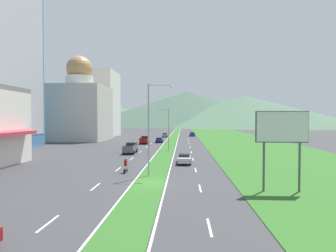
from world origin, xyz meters
The scene contains 38 objects.
ground_plane centered at (0.00, 0.00, 0.00)m, with size 600.00×600.00×0.00m, color #38383A.
grass_median centered at (0.00, 60.00, 0.03)m, with size 3.20×240.00×0.06m, color #2D6023.
grass_verge_right centered at (20.60, 60.00, 0.03)m, with size 24.00×240.00×0.06m, color #2D6023.
lane_dash_left_1 centered at (-5.10, -10.79, 0.01)m, with size 0.16×2.80×0.01m, color silver.
lane_dash_left_2 centered at (-5.10, -1.58, 0.01)m, with size 0.16×2.80×0.01m, color silver.
lane_dash_left_3 centered at (-5.10, 7.63, 0.01)m, with size 0.16×2.80×0.01m, color silver.
lane_dash_left_4 centered at (-5.10, 16.84, 0.01)m, with size 0.16×2.80×0.01m, color silver.
lane_dash_left_5 centered at (-5.10, 26.04, 0.01)m, with size 0.16×2.80×0.01m, color silver.
lane_dash_left_6 centered at (-5.10, 35.25, 0.01)m, with size 0.16×2.80×0.01m, color silver.
lane_dash_left_7 centered at (-5.10, 44.46, 0.01)m, with size 0.16×2.80×0.01m, color silver.
lane_dash_left_8 centered at (-5.10, 53.67, 0.01)m, with size 0.16×2.80×0.01m, color silver.
lane_dash_left_9 centered at (-5.10, 62.88, 0.01)m, with size 0.16×2.80×0.01m, color silver.
lane_dash_right_1 centered at (5.10, -10.79, 0.01)m, with size 0.16×2.80×0.01m, color silver.
lane_dash_right_2 centered at (5.10, -1.58, 0.01)m, with size 0.16×2.80×0.01m, color silver.
lane_dash_right_3 centered at (5.10, 7.63, 0.01)m, with size 0.16×2.80×0.01m, color silver.
lane_dash_right_4 centered at (5.10, 16.84, 0.01)m, with size 0.16×2.80×0.01m, color silver.
lane_dash_right_5 centered at (5.10, 26.04, 0.01)m, with size 0.16×2.80×0.01m, color silver.
lane_dash_right_6 centered at (5.10, 35.25, 0.01)m, with size 0.16×2.80×0.01m, color silver.
lane_dash_right_7 centered at (5.10, 44.46, 0.01)m, with size 0.16×2.80×0.01m, color silver.
lane_dash_right_8 centered at (5.10, 53.67, 0.01)m, with size 0.16×2.80×0.01m, color silver.
lane_dash_right_9 centered at (5.10, 62.88, 0.01)m, with size 0.16×2.80×0.01m, color silver.
edge_line_median_left centered at (-1.75, 60.00, 0.01)m, with size 0.16×240.00×0.01m, color silver.
edge_line_median_right centered at (1.75, 60.00, 0.01)m, with size 0.16×240.00×0.01m, color silver.
domed_building centered at (-28.70, 54.62, 10.04)m, with size 16.47×16.47×26.14m.
midrise_colored centered at (-29.84, 73.46, 12.25)m, with size 15.51×15.51×24.50m, color silver.
hill_far_left centered at (-100.85, 283.78, 16.52)m, with size 164.85×164.85×33.04m, color #47664C.
hill_far_center centered at (8.95, 271.59, 18.68)m, with size 230.54×230.54×37.36m, color #3D5647.
hill_far_right centered at (61.86, 232.85, 14.20)m, with size 200.92×200.92×28.41m, color #47664C.
street_lamp_near centered at (-0.21, 3.38, 6.07)m, with size 3.03×0.32×10.67m.
street_lamp_mid centered at (0.20, 27.81, 5.02)m, with size 2.62×0.38×8.73m.
billboard_roadside centered at (12.40, -2.51, 5.54)m, with size 4.73×0.28×7.37m.
car_0 centered at (6.94, 75.57, 0.77)m, with size 2.01×4.50×1.50m.
car_1 centered at (-3.15, 69.49, 0.77)m, with size 1.88×4.15×1.51m.
car_3 centered at (-3.21, 47.72, 0.74)m, with size 1.98×4.35×1.42m.
car_4 centered at (3.62, 12.65, 0.76)m, with size 2.02×4.47×1.46m.
pickup_truck_0 centered at (-6.72, 24.26, 0.98)m, with size 2.18×5.40×2.00m.
pickup_truck_1 centered at (-6.84, 44.03, 0.98)m, with size 2.18×5.40×2.00m.
motorcycle_rider centered at (-3.62, 5.43, 0.75)m, with size 0.36×2.00×1.80m.
Camera 1 is at (3.48, -27.18, 6.66)m, focal length 28.66 mm.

